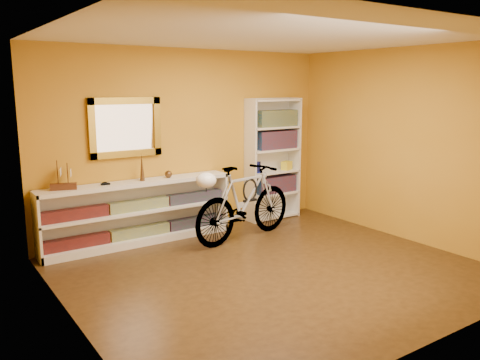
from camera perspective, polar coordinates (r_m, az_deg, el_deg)
floor at (r=5.75m, az=3.99°, el=-10.50°), size 4.50×4.00×0.01m
ceiling at (r=5.38m, az=4.37°, el=16.38°), size 4.50×4.00×0.01m
back_wall at (r=7.08m, az=-5.96°, el=4.44°), size 4.50×0.01×2.60m
left_wall at (r=4.40m, az=-19.56°, el=-0.06°), size 0.01×4.00×2.60m
right_wall at (r=7.02m, az=18.81°, el=3.87°), size 0.01×4.00×2.60m
gilt_mirror at (r=6.62m, az=-13.13°, el=5.95°), size 0.98×0.06×0.78m
wall_socket at (r=7.71m, az=0.17°, el=-2.91°), size 0.09×0.02×0.09m
console_unit at (r=6.70m, az=-11.68°, el=-3.72°), size 2.60×0.35×0.85m
cd_row_lower at (r=6.75m, az=-11.53°, el=-5.85°), size 2.50×0.13×0.14m
cd_row_upper at (r=6.65m, az=-11.65°, el=-2.84°), size 2.50×0.13×0.14m
model_ship at (r=6.28m, az=-19.88°, el=0.56°), size 0.33×0.21×0.36m
toy_car at (r=6.46m, az=-15.33°, el=-0.55°), size 0.00×0.00×0.00m
bronze_ornament at (r=6.60m, az=-11.31°, el=1.50°), size 0.06×0.06×0.37m
decorative_orb at (r=6.78m, az=-8.31°, el=0.67°), size 0.10×0.10×0.10m
bookcase at (r=7.75m, az=3.84°, el=2.42°), size 0.90×0.30×1.90m
book_row_a at (r=7.85m, az=4.09°, el=-0.48°), size 0.70×0.22×0.26m
book_row_b at (r=7.74m, az=4.16°, el=4.68°), size 0.70×0.22×0.28m
book_row_c at (r=7.71m, az=4.19°, el=7.16°), size 0.70×0.22×0.25m
travel_mug at (r=7.57m, az=2.12°, el=1.49°), size 0.08×0.08×0.18m
red_tin at (r=7.58m, az=2.55°, el=6.77°), size 0.15×0.15×0.16m
yellow_bag at (r=7.89m, az=5.44°, el=1.68°), size 0.20×0.17×0.13m
bicycle at (r=6.72m, az=0.53°, el=-2.59°), size 0.76×1.83×1.04m
helmet at (r=6.19m, az=-3.95°, el=-0.03°), size 0.26×0.25×0.20m
u_lock at (r=6.75m, az=1.17°, el=-1.16°), size 0.24×0.03×0.24m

